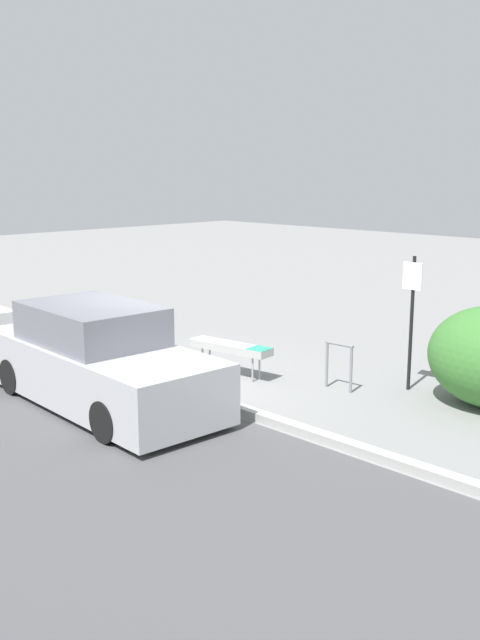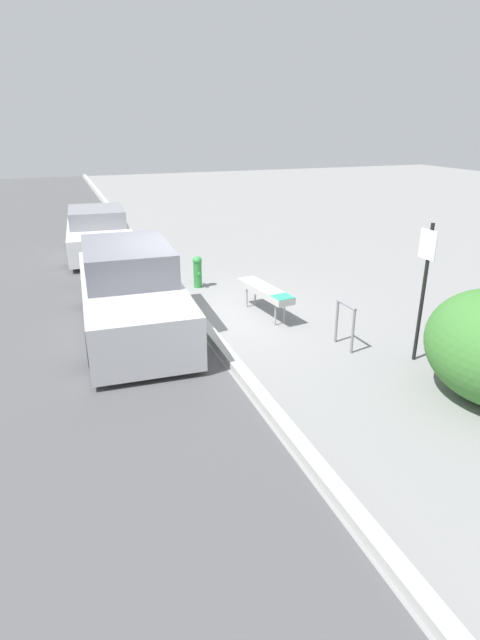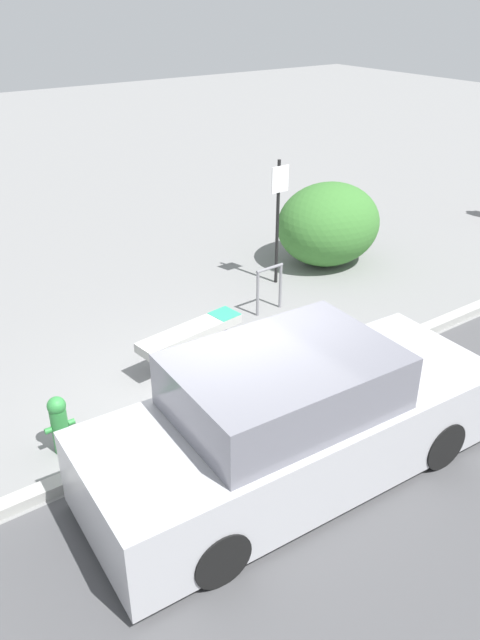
% 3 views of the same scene
% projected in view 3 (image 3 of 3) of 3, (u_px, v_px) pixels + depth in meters
% --- Properties ---
extents(ground_plane, '(60.00, 60.00, 0.00)m').
position_uv_depth(ground_plane, '(226.00, 418.00, 8.03)').
color(ground_plane, gray).
extents(curb, '(60.00, 0.20, 0.13)m').
position_uv_depth(curb, '(226.00, 414.00, 8.00)').
color(curb, '#A8A8A3').
rests_on(curb, ground_plane).
extents(bench, '(1.71, 0.59, 0.60)m').
position_uv_depth(bench, '(191.00, 333.00, 8.95)').
color(bench, '#99999E').
rests_on(bench, ground_plane).
extents(bike_rack, '(0.55, 0.07, 0.83)m').
position_uv_depth(bike_rack, '(269.00, 284.00, 10.44)').
color(bike_rack, gray).
rests_on(bike_rack, ground_plane).
extents(sign_post, '(0.36, 0.08, 2.30)m').
position_uv_depth(sign_post, '(278.00, 211.00, 11.07)').
color(sign_post, black).
rests_on(sign_post, ground_plane).
extents(fire_hydrant, '(0.36, 0.22, 0.77)m').
position_uv_depth(fire_hydrant, '(59.00, 423.00, 7.28)').
color(fire_hydrant, '#338C3F').
rests_on(fire_hydrant, ground_plane).
extents(shrub_hedge, '(2.13, 1.81, 1.61)m').
position_uv_depth(shrub_hedge, '(329.00, 224.00, 12.19)').
color(shrub_hedge, '#3D7A33').
rests_on(shrub_hedge, ground_plane).
extents(parked_car_near, '(4.85, 1.97, 1.61)m').
position_uv_depth(parked_car_near, '(293.00, 423.00, 6.80)').
color(parked_car_near, black).
rests_on(parked_car_near, ground_plane).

